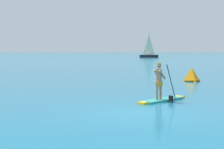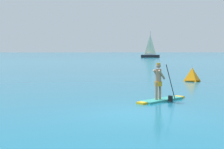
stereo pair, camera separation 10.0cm
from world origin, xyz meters
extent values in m
plane|color=#196B8C|center=(0.00, 0.00, 0.00)|extent=(440.00, 440.00, 0.00)
cube|color=teal|center=(1.63, 2.80, 0.04)|extent=(2.27, 1.99, 0.09)
cube|color=yellow|center=(2.68, 3.64, 0.04)|extent=(0.51, 0.54, 0.09)
cube|color=yellow|center=(0.58, 1.96, 0.04)|extent=(0.47, 0.49, 0.09)
cylinder|color=#997051|center=(1.54, 2.73, 0.49)|extent=(0.11, 0.11, 0.80)
cylinder|color=#997051|center=(1.34, 2.57, 0.49)|extent=(0.11, 0.11, 0.80)
cube|color=orange|center=(1.44, 2.65, 0.79)|extent=(0.34, 0.33, 0.22)
cylinder|color=#997051|center=(1.44, 2.65, 1.18)|extent=(0.26, 0.26, 0.58)
sphere|color=#997051|center=(1.44, 2.65, 1.60)|extent=(0.21, 0.21, 0.21)
cylinder|color=orange|center=(1.44, 2.65, 1.70)|extent=(0.18, 0.18, 0.06)
cylinder|color=#997051|center=(1.38, 2.80, 1.21)|extent=(0.41, 0.37, 0.49)
cylinder|color=#997051|center=(1.57, 2.56, 1.21)|extent=(0.41, 0.37, 0.49)
cylinder|color=black|center=(1.97, 2.54, 0.87)|extent=(0.57, 0.48, 1.62)
cube|color=black|center=(1.97, 2.54, 0.11)|extent=(0.19, 0.21, 0.32)
pyramid|color=orange|center=(6.01, 11.74, 0.50)|extent=(1.07, 1.07, 1.00)
torus|color=#915407|center=(6.01, 11.74, 0.06)|extent=(1.20, 1.20, 0.12)
cube|color=black|center=(16.53, 79.01, 0.37)|extent=(5.20, 1.97, 0.75)
cylinder|color=#B2B2B7|center=(16.53, 79.01, 3.95)|extent=(0.12, 0.12, 6.40)
pyramid|color=beige|center=(16.53, 79.01, 3.61)|extent=(2.09, 1.07, 5.53)
cube|color=silver|center=(16.53, 79.01, 0.97)|extent=(1.94, 1.08, 0.45)
camera|label=1|loc=(-2.04, -12.15, 2.35)|focal=54.17mm
camera|label=2|loc=(-1.94, -12.16, 2.35)|focal=54.17mm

